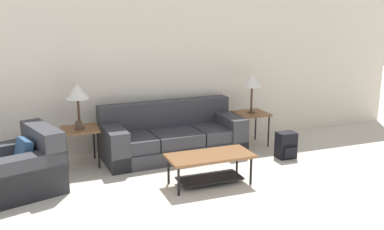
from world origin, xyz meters
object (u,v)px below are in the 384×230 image
side_table_right (251,116)px  table_lamp_left (77,92)px  table_lamp_right (252,81)px  couch (172,137)px  armchair (19,170)px  coffee_table (210,162)px  backpack (286,145)px  side_table_left (80,132)px

side_table_right → table_lamp_left: bearing=180.0°
side_table_right → table_lamp_right: bearing=76.0°
couch → armchair: 2.37m
side_table_right → table_lamp_left: size_ratio=0.85×
couch → table_lamp_right: table_lamp_right is taller
armchair → side_table_right: (3.70, 0.70, 0.22)m
table_lamp_left → table_lamp_right: size_ratio=1.00×
couch → side_table_right: size_ratio=3.98×
coffee_table → table_lamp_right: table_lamp_right is taller
table_lamp_left → table_lamp_right: 2.84m
backpack → armchair: bearing=178.3°
side_table_right → table_lamp_right: table_lamp_right is taller
couch → table_lamp_right: (1.42, 0.02, 0.81)m
table_lamp_left → table_lamp_right: (2.84, 0.00, 0.00)m
armchair → table_lamp_right: 3.85m
coffee_table → table_lamp_right: size_ratio=1.70×
coffee_table → side_table_right: size_ratio=2.00×
couch → side_table_left: (-1.42, 0.02, 0.22)m
side_table_left → table_lamp_left: size_ratio=0.85×
side_table_left → table_lamp_left: 0.60m
couch → table_lamp_left: 1.63m
couch → coffee_table: couch is taller
couch → table_lamp_right: bearing=1.0°
armchair → side_table_right: bearing=10.7°
coffee_table → side_table_left: size_ratio=2.00×
table_lamp_left → side_table_left: bearing=-76.0°
armchair → table_lamp_left: (0.85, 0.70, 0.82)m
coffee_table → side_table_left: (-1.50, 1.35, 0.20)m
armchair → table_lamp_left: 1.37m
coffee_table → side_table_right: side_table_right is taller
coffee_table → table_lamp_right: bearing=45.2°
coffee_table → backpack: bearing=19.5°
couch → backpack: 1.80m
table_lamp_left → coffee_table: bearing=-42.1°
couch → coffee_table: 1.33m
armchair → couch: bearing=16.5°
armchair → side_table_right: armchair is taller
side_table_right → backpack: bearing=-76.9°
coffee_table → side_table_right: 1.92m
couch → table_lamp_left: table_lamp_left is taller
side_table_left → side_table_right: bearing=0.0°
backpack → side_table_left: bearing=165.0°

